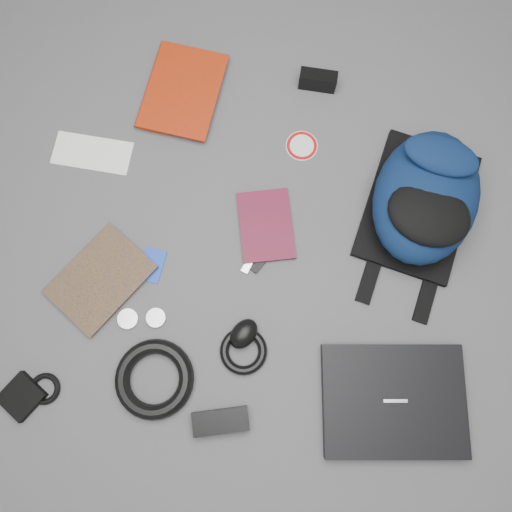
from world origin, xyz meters
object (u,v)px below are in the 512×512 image
(pouch, at_px, (22,397))
(comic_book, at_px, (77,257))
(compact_camera, at_px, (318,80))
(power_brick, at_px, (221,421))
(backpack, at_px, (426,197))
(mouse, at_px, (244,334))
(textbook_red, at_px, (148,84))
(dvd_case, at_px, (266,226))
(laptop, at_px, (393,400))

(pouch, bearing_deg, comic_book, 89.33)
(compact_camera, distance_m, power_brick, 0.98)
(backpack, bearing_deg, compact_camera, 144.84)
(mouse, bearing_deg, comic_book, -165.88)
(textbook_red, xyz_separation_m, power_brick, (0.48, -0.84, 0.00))
(textbook_red, bearing_deg, mouse, -54.91)
(backpack, distance_m, pouch, 1.16)
(textbook_red, relative_size, compact_camera, 2.64)
(dvd_case, bearing_deg, backpack, 1.39)
(backpack, bearing_deg, pouch, -134.52)
(textbook_red, bearing_deg, laptop, -39.65)
(backpack, bearing_deg, dvd_case, -152.94)
(power_brick, bearing_deg, dvd_case, 70.22)
(compact_camera, distance_m, mouse, 0.76)
(comic_book, height_order, power_brick, power_brick)
(comic_book, xyz_separation_m, power_brick, (0.50, -0.30, 0.01))
(mouse, xyz_separation_m, power_brick, (0.01, -0.22, -0.01))
(mouse, distance_m, pouch, 0.59)
(backpack, relative_size, compact_camera, 3.91)
(laptop, xyz_separation_m, compact_camera, (-0.41, 0.81, 0.01))
(laptop, relative_size, power_brick, 2.56)
(compact_camera, xyz_separation_m, power_brick, (0.01, -0.98, -0.01))
(textbook_red, xyz_separation_m, dvd_case, (0.45, -0.32, -0.01))
(compact_camera, bearing_deg, laptop, -70.25)
(comic_book, xyz_separation_m, dvd_case, (0.47, 0.23, -0.00))
(backpack, xyz_separation_m, pouch, (-0.86, -0.78, -0.08))
(textbook_red, relative_size, dvd_case, 1.41)
(dvd_case, bearing_deg, laptop, -61.42)
(backpack, distance_m, comic_book, 0.95)
(pouch, bearing_deg, laptop, 15.65)
(textbook_red, xyz_separation_m, mouse, (0.47, -0.62, 0.01))
(backpack, distance_m, textbook_red, 0.85)
(dvd_case, relative_size, compact_camera, 1.87)
(compact_camera, bearing_deg, comic_book, -132.97)
(power_brick, bearing_deg, backpack, 39.73)
(textbook_red, distance_m, mouse, 0.78)
(mouse, bearing_deg, power_brick, -66.04)
(mouse, bearing_deg, backpack, 74.97)
(dvd_case, bearing_deg, pouch, -150.22)
(laptop, distance_m, power_brick, 0.44)
(backpack, bearing_deg, comic_book, -151.76)
(dvd_case, bearing_deg, comic_book, -176.46)
(comic_book, bearing_deg, laptop, 17.39)
(power_brick, distance_m, pouch, 0.51)
(power_brick, relative_size, pouch, 1.53)
(backpack, bearing_deg, textbook_red, 173.39)
(textbook_red, bearing_deg, power_brick, -62.78)
(comic_book, bearing_deg, mouse, 17.01)
(compact_camera, bearing_deg, textbook_red, -170.66)
(laptop, distance_m, textbook_red, 1.11)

